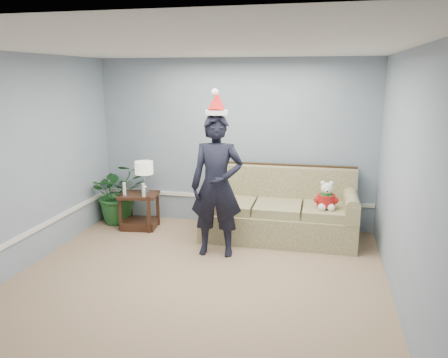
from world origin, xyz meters
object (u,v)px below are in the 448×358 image
table_lamp (144,169)px  man (217,186)px  side_table (140,215)px  teddy_bear (326,199)px  houseplant (119,192)px  sofa (279,213)px

table_lamp → man: size_ratio=0.27×
side_table → table_lamp: table_lamp is taller
side_table → teddy_bear: (2.93, -0.12, 0.49)m
houseplant → sofa: bearing=-2.4°
houseplant → man: 2.20m
side_table → teddy_bear: 2.97m
side_table → man: man is taller
table_lamp → teddy_bear: table_lamp is taller
side_table → sofa: bearing=2.6°
man → side_table: bearing=148.3°
houseplant → teddy_bear: 3.41m
man → table_lamp: bearing=145.3°
table_lamp → teddy_bear: size_ratio=1.25×
table_lamp → houseplant: (-0.54, 0.17, -0.46)m
side_table → houseplant: bearing=154.6°
sofa → table_lamp: bearing=-179.1°
table_lamp → man: bearing=-29.8°
houseplant → teddy_bear: size_ratio=2.48×
sofa → man: bearing=-132.5°
side_table → man: (1.47, -0.75, 0.74)m
table_lamp → teddy_bear: bearing=-3.5°
sofa → man: 1.29m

